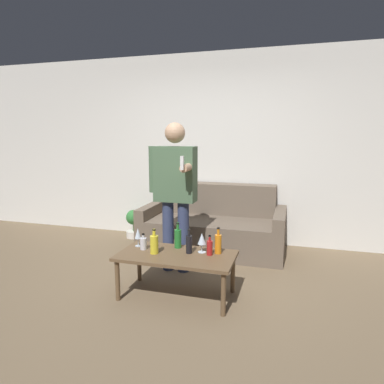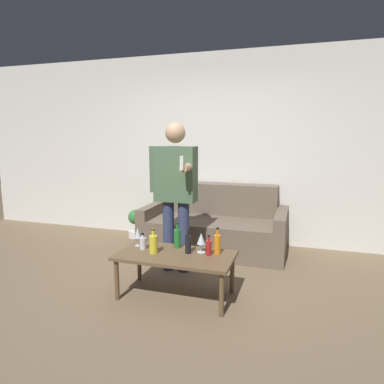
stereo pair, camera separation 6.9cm
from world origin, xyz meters
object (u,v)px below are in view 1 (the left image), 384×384
Objects in this scene: coffee_table at (176,259)px; bottle_orange at (178,238)px; couch at (214,227)px; person_standing_front at (175,186)px.

coffee_table is 4.30× the size of bottle_orange.
couch is 1.32m from bottle_orange.
person_standing_front is at bearing -105.98° from couch.
couch is at bearing 89.03° from coffee_table.
couch is at bearing 86.76° from bottle_orange.
coffee_table is 0.89m from person_standing_front.
couch is 7.31× the size of bottle_orange.
bottle_orange is at bearing -67.28° from person_standing_front.
couch is 1.70× the size of coffee_table.
person_standing_front reaches higher than bottle_orange.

